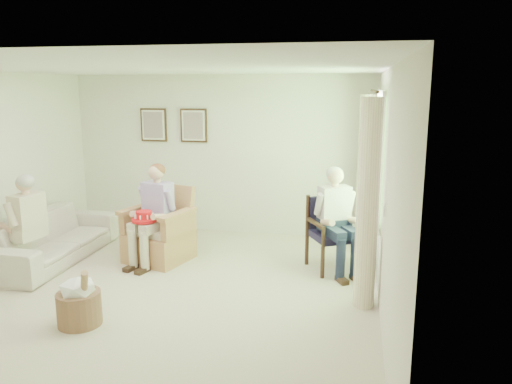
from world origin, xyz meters
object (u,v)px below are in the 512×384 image
at_px(wood_armchair, 335,230).
at_px(hatbox, 79,301).
at_px(wicker_armchair, 160,237).
at_px(person_dark, 335,213).
at_px(sofa, 53,238).
at_px(red_hat, 144,217).
at_px(person_wicker, 155,208).
at_px(person_sofa, 24,219).

relative_size(wood_armchair, hatbox, 1.45).
height_order(wicker_armchair, hatbox, wicker_armchair).
height_order(wood_armchair, person_dark, person_dark).
relative_size(wicker_armchair, person_dark, 0.76).
bearing_deg(sofa, person_dark, -84.96).
height_order(red_hat, hatbox, red_hat).
bearing_deg(hatbox, wicker_armchair, 88.46).
xyz_separation_m(wood_armchair, sofa, (-3.90, -0.50, -0.20)).
height_order(person_dark, red_hat, person_dark).
xyz_separation_m(person_dark, hatbox, (-2.48, -2.06, -0.54)).
distance_m(person_wicker, red_hat, 0.23).
bearing_deg(wicker_armchair, sofa, -151.37).
xyz_separation_m(person_wicker, hatbox, (-0.05, -1.90, -0.53)).
height_order(person_sofa, red_hat, person_sofa).
distance_m(sofa, person_wicker, 1.55).
bearing_deg(wood_armchair, person_wicker, 159.58).
bearing_deg(wicker_armchair, person_sofa, -132.44).
height_order(wicker_armchair, wood_armchair, wicker_armchair).
xyz_separation_m(person_sofa, red_hat, (1.40, 0.56, -0.05)).
bearing_deg(person_wicker, hatbox, -75.33).
distance_m(wicker_armchair, sofa, 1.50).
height_order(wood_armchair, person_wicker, person_wicker).
relative_size(person_wicker, red_hat, 4.06).
height_order(wood_armchair, red_hat, wood_armchair).
height_order(person_sofa, hatbox, person_sofa).
bearing_deg(person_sofa, red_hat, 124.51).
xyz_separation_m(wood_armchair, person_wicker, (-2.43, -0.32, 0.27)).
relative_size(wood_armchair, red_hat, 2.86).
bearing_deg(person_dark, sofa, 157.15).
bearing_deg(person_wicker, person_sofa, -136.51).
relative_size(wood_armchair, sofa, 0.43).
xyz_separation_m(wicker_armchair, person_dark, (2.43, 0.02, 0.46)).
bearing_deg(wicker_armchair, person_wicker, -73.67).
xyz_separation_m(wood_armchair, red_hat, (-2.50, -0.51, 0.17)).
distance_m(person_sofa, hatbox, 1.89).
distance_m(person_sofa, red_hat, 1.51).
bearing_deg(hatbox, person_wicker, 88.35).
height_order(wood_armchair, hatbox, wood_armchair).
bearing_deg(person_wicker, wood_armchair, 23.79).
relative_size(wicker_armchair, sofa, 0.47).
relative_size(person_wicker, hatbox, 2.06).
bearing_deg(red_hat, sofa, 179.51).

